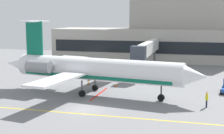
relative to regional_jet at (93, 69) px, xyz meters
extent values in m
cube|color=slate|center=(1.47, -7.63, -3.60)|extent=(120.00, 120.00, 0.10)
cube|color=yellow|center=(1.47, -9.35, -3.55)|extent=(108.00, 0.24, 0.01)
cube|color=red|center=(0.84, 0.29, -3.55)|extent=(0.30, 8.00, 0.01)
cube|color=#ADA89E|center=(8.38, 38.26, 0.27)|extent=(59.69, 11.78, 7.63)
cube|color=#9F9A91|center=(10.51, 41.21, 10.82)|extent=(26.59, 8.25, 13.47)
cube|color=black|center=(8.38, 32.32, 0.12)|extent=(57.31, 0.12, 2.78)
cube|color=silver|center=(4.39, 22.10, 1.02)|extent=(1.40, 20.54, 2.40)
cube|color=#2D333D|center=(4.39, 10.93, 1.02)|extent=(2.40, 2.00, 2.64)
cylinder|color=#4C4C51|center=(4.39, 30.87, -1.87)|extent=(0.44, 0.44, 3.37)
cylinder|color=#4C4C51|center=(4.39, 12.63, -1.87)|extent=(0.44, 0.44, 3.37)
cylinder|color=white|center=(0.59, -0.09, 0.02)|extent=(24.43, 6.52, 3.10)
cube|color=#0C664C|center=(0.59, -0.09, -0.83)|extent=(21.98, 5.87, 0.56)
cone|color=white|center=(13.66, -1.97, 0.02)|extent=(3.81, 3.49, 3.04)
cone|color=white|center=(-12.78, 1.84, 0.02)|extent=(4.36, 3.18, 2.63)
cube|color=white|center=(-0.74, 6.64, -0.44)|extent=(4.49, 10.18, 0.28)
cube|color=white|center=(-2.58, -6.16, -0.44)|extent=(4.49, 10.18, 0.28)
cylinder|color=gray|center=(-6.73, 3.44, 0.25)|extent=(3.92, 2.22, 1.70)
cylinder|color=gray|center=(-7.43, -1.40, 0.25)|extent=(3.92, 2.22, 1.70)
cube|color=#0C664C|center=(-9.48, 1.37, 4.05)|extent=(2.80, 0.64, 4.95)
cube|color=white|center=(-9.48, 1.37, 6.52)|extent=(2.85, 5.22, 0.20)
cylinder|color=#3F3F44|center=(9.71, -1.40, -2.09)|extent=(0.20, 0.20, 1.57)
cylinder|color=black|center=(9.71, -1.40, -3.10)|extent=(0.94, 0.47, 0.90)
cylinder|color=#3F3F44|center=(-0.32, 2.08, -2.09)|extent=(0.20, 0.20, 1.57)
cylinder|color=black|center=(-0.32, 2.08, -3.10)|extent=(0.94, 0.47, 0.90)
cylinder|color=#3F3F44|center=(-0.89, -1.91, -2.09)|extent=(0.20, 0.20, 1.57)
cylinder|color=black|center=(-0.89, -1.91, -3.10)|extent=(0.94, 0.47, 0.90)
cube|color=silver|center=(-3.41, 13.09, -2.97)|extent=(1.87, 3.56, 0.46)
cube|color=#B8B1A9|center=(-3.34, 14.05, -2.25)|extent=(1.55, 1.49, 0.97)
cylinder|color=black|center=(-4.12, 14.36, -3.20)|extent=(0.33, 0.72, 0.70)
cylinder|color=black|center=(-2.52, 14.23, -3.20)|extent=(0.33, 0.72, 0.70)
cylinder|color=black|center=(-4.31, 11.95, -3.20)|extent=(0.33, 0.72, 0.70)
cylinder|color=black|center=(-2.71, 11.83, -3.20)|extent=(0.33, 0.72, 0.70)
cylinder|color=black|center=(17.72, 6.64, -3.20)|extent=(0.38, 0.73, 0.70)
cylinder|color=black|center=(17.40, 4.47, -3.20)|extent=(0.38, 0.73, 0.70)
cylinder|color=white|center=(-11.81, 23.72, -2.27)|extent=(6.14, 2.95, 1.86)
sphere|color=white|center=(-8.91, 23.16, -2.27)|extent=(1.83, 1.83, 1.83)
sphere|color=white|center=(-14.70, 24.28, -2.27)|extent=(1.83, 1.83, 1.83)
cube|color=#59595B|center=(-13.57, 23.72, -3.38)|extent=(0.60, 1.68, 0.35)
cube|color=#59595B|center=(-10.04, 23.72, -3.38)|extent=(0.60, 1.68, 0.35)
cylinder|color=#191E33|center=(15.33, -2.86, -3.10)|extent=(0.18, 0.18, 0.90)
cylinder|color=#191E33|center=(15.31, -3.06, -3.10)|extent=(0.18, 0.18, 0.90)
cylinder|color=yellow|center=(15.32, -2.96, -2.33)|extent=(0.34, 0.34, 0.64)
sphere|color=tan|center=(15.32, -2.96, -1.89)|extent=(0.24, 0.24, 0.24)
cylinder|color=yellow|center=(15.34, -2.74, -1.94)|extent=(0.13, 0.40, 0.50)
cylinder|color=#F2590C|center=(15.34, -2.74, -1.72)|extent=(0.06, 0.06, 0.28)
cylinder|color=yellow|center=(15.29, -3.18, -1.94)|extent=(0.13, 0.40, 0.50)
cylinder|color=#F2590C|center=(15.29, -3.18, -1.72)|extent=(0.06, 0.06, 0.28)
cone|color=orange|center=(-2.69, 5.88, -3.28)|extent=(0.36, 0.36, 0.55)
cube|color=black|center=(-2.69, 5.88, -3.53)|extent=(0.47, 0.47, 0.04)
cone|color=orange|center=(-3.68, 8.99, -3.28)|extent=(0.36, 0.36, 0.55)
cube|color=black|center=(-3.68, 8.99, -3.53)|extent=(0.47, 0.47, 0.04)
cone|color=orange|center=(1.91, 5.56, -3.28)|extent=(0.36, 0.36, 0.55)
cube|color=black|center=(1.91, 5.56, -3.53)|extent=(0.47, 0.47, 0.04)
camera|label=1|loc=(14.39, -43.05, 7.34)|focal=53.16mm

